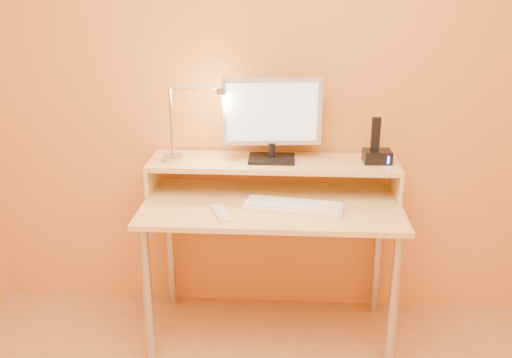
# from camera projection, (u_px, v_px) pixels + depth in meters

# --- Properties ---
(wall_back) EXTENTS (3.00, 0.04, 2.50)m
(wall_back) POSITION_uv_depth(u_px,v_px,m) (275.00, 78.00, 2.75)
(wall_back) COLOR orange
(wall_back) RESTS_ON floor
(desk_leg_fl) EXTENTS (0.04, 0.04, 0.69)m
(desk_leg_fl) POSITION_uv_depth(u_px,v_px,m) (148.00, 297.00, 2.55)
(desk_leg_fl) COLOR #B9B9C0
(desk_leg_fl) RESTS_ON floor
(desk_leg_fr) EXTENTS (0.04, 0.04, 0.69)m
(desk_leg_fr) POSITION_uv_depth(u_px,v_px,m) (393.00, 305.00, 2.48)
(desk_leg_fr) COLOR #B9B9C0
(desk_leg_fr) RESTS_ON floor
(desk_leg_bl) EXTENTS (0.04, 0.04, 0.69)m
(desk_leg_bl) POSITION_uv_depth(u_px,v_px,m) (170.00, 247.00, 3.02)
(desk_leg_bl) COLOR #B9B9C0
(desk_leg_bl) RESTS_ON floor
(desk_leg_br) EXTENTS (0.04, 0.04, 0.69)m
(desk_leg_br) POSITION_uv_depth(u_px,v_px,m) (377.00, 253.00, 2.95)
(desk_leg_br) COLOR #B9B9C0
(desk_leg_br) RESTS_ON floor
(desk_lower) EXTENTS (1.20, 0.60, 0.02)m
(desk_lower) POSITION_uv_depth(u_px,v_px,m) (272.00, 205.00, 2.63)
(desk_lower) COLOR #DABB82
(desk_lower) RESTS_ON floor
(shelf_riser_left) EXTENTS (0.02, 0.30, 0.14)m
(shelf_riser_left) POSITION_uv_depth(u_px,v_px,m) (153.00, 176.00, 2.78)
(shelf_riser_left) COLOR #DABB82
(shelf_riser_left) RESTS_ON desk_lower
(shelf_riser_right) EXTENTS (0.02, 0.30, 0.14)m
(shelf_riser_right) POSITION_uv_depth(u_px,v_px,m) (396.00, 181.00, 2.71)
(shelf_riser_right) COLOR #DABB82
(shelf_riser_right) RESTS_ON desk_lower
(desk_shelf) EXTENTS (1.20, 0.30, 0.02)m
(desk_shelf) POSITION_uv_depth(u_px,v_px,m) (273.00, 163.00, 2.71)
(desk_shelf) COLOR #DABB82
(desk_shelf) RESTS_ON desk_lower
(monitor_foot) EXTENTS (0.22, 0.16, 0.02)m
(monitor_foot) POSITION_uv_depth(u_px,v_px,m) (272.00, 159.00, 2.71)
(monitor_foot) COLOR black
(monitor_foot) RESTS_ON desk_shelf
(monitor_neck) EXTENTS (0.04, 0.04, 0.07)m
(monitor_neck) POSITION_uv_depth(u_px,v_px,m) (272.00, 150.00, 2.69)
(monitor_neck) COLOR black
(monitor_neck) RESTS_ON monitor_foot
(monitor_panel) EXTENTS (0.47, 0.08, 0.32)m
(monitor_panel) POSITION_uv_depth(u_px,v_px,m) (272.00, 112.00, 2.64)
(monitor_panel) COLOR #B1B1B8
(monitor_panel) RESTS_ON monitor_neck
(monitor_back) EXTENTS (0.42, 0.05, 0.27)m
(monitor_back) POSITION_uv_depth(u_px,v_px,m) (272.00, 110.00, 2.66)
(monitor_back) COLOR black
(monitor_back) RESTS_ON monitor_panel
(monitor_screen) EXTENTS (0.42, 0.05, 0.28)m
(monitor_screen) POSITION_uv_depth(u_px,v_px,m) (272.00, 112.00, 2.62)
(monitor_screen) COLOR silver
(monitor_screen) RESTS_ON monitor_panel
(lamp_base) EXTENTS (0.10, 0.10, 0.02)m
(lamp_base) POSITION_uv_depth(u_px,v_px,m) (173.00, 158.00, 2.71)
(lamp_base) COLOR #B9B9C0
(lamp_base) RESTS_ON desk_shelf
(lamp_post) EXTENTS (0.01, 0.01, 0.33)m
(lamp_post) POSITION_uv_depth(u_px,v_px,m) (171.00, 122.00, 2.65)
(lamp_post) COLOR #B9B9C0
(lamp_post) RESTS_ON lamp_base
(lamp_arm) EXTENTS (0.24, 0.01, 0.01)m
(lamp_arm) POSITION_uv_depth(u_px,v_px,m) (195.00, 87.00, 2.58)
(lamp_arm) COLOR #B9B9C0
(lamp_arm) RESTS_ON lamp_post
(lamp_head) EXTENTS (0.04, 0.04, 0.03)m
(lamp_head) POSITION_uv_depth(u_px,v_px,m) (221.00, 91.00, 2.58)
(lamp_head) COLOR #B9B9C0
(lamp_head) RESTS_ON lamp_arm
(lamp_bulb) EXTENTS (0.03, 0.03, 0.00)m
(lamp_bulb) POSITION_uv_depth(u_px,v_px,m) (221.00, 94.00, 2.59)
(lamp_bulb) COLOR #FFEAC6
(lamp_bulb) RESTS_ON lamp_head
(phone_dock) EXTENTS (0.14, 0.11, 0.06)m
(phone_dock) POSITION_uv_depth(u_px,v_px,m) (377.00, 156.00, 2.67)
(phone_dock) COLOR black
(phone_dock) RESTS_ON desk_shelf
(phone_handset) EXTENTS (0.04, 0.03, 0.16)m
(phone_handset) POSITION_uv_depth(u_px,v_px,m) (376.00, 134.00, 2.64)
(phone_handset) COLOR black
(phone_handset) RESTS_ON phone_dock
(phone_led) EXTENTS (0.01, 0.00, 0.04)m
(phone_led) POSITION_uv_depth(u_px,v_px,m) (388.00, 160.00, 2.62)
(phone_led) COLOR #2C60FE
(phone_led) RESTS_ON phone_dock
(keyboard) EXTENTS (0.46, 0.21, 0.02)m
(keyboard) POSITION_uv_depth(u_px,v_px,m) (293.00, 207.00, 2.54)
(keyboard) COLOR silver
(keyboard) RESTS_ON desk_lower
(mouse) EXTENTS (0.08, 0.11, 0.03)m
(mouse) POSITION_uv_depth(u_px,v_px,m) (331.00, 211.00, 2.49)
(mouse) COLOR white
(mouse) RESTS_ON desk_lower
(remote_control) EXTENTS (0.11, 0.19, 0.02)m
(remote_control) POSITION_uv_depth(u_px,v_px,m) (221.00, 214.00, 2.48)
(remote_control) COLOR silver
(remote_control) RESTS_ON desk_lower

